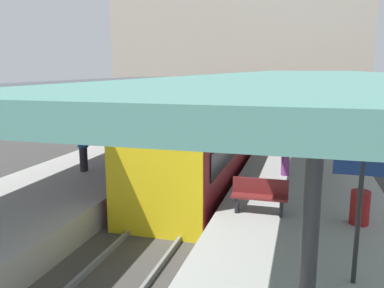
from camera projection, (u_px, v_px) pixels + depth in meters
The scene contains 15 objects.
ground_plane at pixel (169, 227), 11.64m from camera, with size 80.00×80.00×0.00m, color #383835.
platform_left at pixel (56, 200), 12.56m from camera, with size 4.40×28.00×1.00m, color #9E9E99.
platform_right at pixel (305, 225), 10.53m from camera, with size 4.40×28.00×1.00m, color #9E9E99.
track_ballast at pixel (169, 224), 11.62m from camera, with size 3.20×28.00×0.20m, color #423F3D.
rail_near_side at pixel (146, 216), 11.78m from camera, with size 0.08×28.00×0.14m, color slate.
rail_far_side at pixel (193, 221), 11.39m from camera, with size 0.08×28.00×0.14m, color slate.
commuter_train at pixel (213, 137), 16.72m from camera, with size 2.78×13.95×3.10m.
canopy_left at pixel (74, 87), 13.23m from camera, with size 4.18×21.00×3.11m.
canopy_right at pixel (312, 77), 11.13m from camera, with size 4.18×21.00×3.46m.
platform_bench at pixel (260, 195), 9.95m from camera, with size 1.40×0.41×0.86m.
platform_sign at pixel (361, 191), 6.45m from camera, with size 0.90×0.08×2.21m.
litter_bin at pixel (360, 207), 9.23m from camera, with size 0.44×0.44×0.80m, color maroon.
passenger_near_bench at pixel (83, 146), 13.92m from camera, with size 0.36×0.36×1.74m.
passenger_mid_platform at pixel (286, 150), 13.38m from camera, with size 0.36×0.36×1.69m.
station_building_backdrop at pixel (238, 56), 29.87m from camera, with size 18.00×6.00×11.00m, color #A89E8E.
Camera 1 is at (3.62, -10.38, 4.58)m, focal length 37.13 mm.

